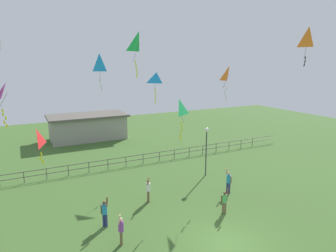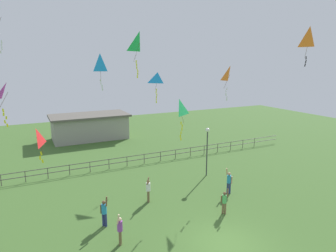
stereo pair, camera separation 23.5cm
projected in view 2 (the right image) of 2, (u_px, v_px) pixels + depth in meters
The scene contains 18 objects.
ground_plane at pixel (226, 244), 15.79m from camera, with size 80.00×80.00×0.00m, color #3D6028.
lamppost at pixel (207, 141), 24.81m from camera, with size 0.36×0.36×4.18m.
person_0 at pixel (224, 201), 18.77m from camera, with size 0.40×0.42×1.75m.
person_1 at pixel (120, 229), 15.57m from camera, with size 0.37×0.45×1.83m.
person_2 at pixel (229, 181), 21.72m from camera, with size 0.36×0.51×1.92m.
person_3 at pixel (148, 189), 20.39m from camera, with size 0.36×0.49×1.90m.
person_4 at pixel (104, 211), 17.29m from camera, with size 0.41×0.45×1.91m.
kite_0 at pixel (230, 75), 23.65m from camera, with size 0.89×0.74×2.75m.
kite_1 at pixel (140, 43), 21.51m from camera, with size 1.27×1.10×3.30m.
kite_2 at pixel (179, 109), 19.74m from camera, with size 1.16×0.97×2.79m.
kite_3 at pixel (37, 138), 15.38m from camera, with size 0.63×1.17×1.90m.
kite_4 at pixel (8, 94), 16.47m from camera, with size 0.98×1.07×2.48m.
kite_5 at pixel (309, 38), 18.59m from camera, with size 0.81×0.85×2.45m.
kite_6 at pixel (1, 18), 19.47m from camera, with size 0.87×1.26×2.94m.
kite_7 at pixel (100, 64), 21.16m from camera, with size 0.79×0.68×2.63m.
kite_8 at pixel (158, 80), 26.24m from camera, with size 1.18×1.18×2.64m.
waterfront_railing at pixel (131, 159), 27.74m from camera, with size 36.00×0.06×0.95m.
pavilion_building at pixel (90, 126), 37.53m from camera, with size 9.53×5.08×3.13m.
Camera 2 is at (-9.03, -11.31, 9.44)m, focal length 31.66 mm.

